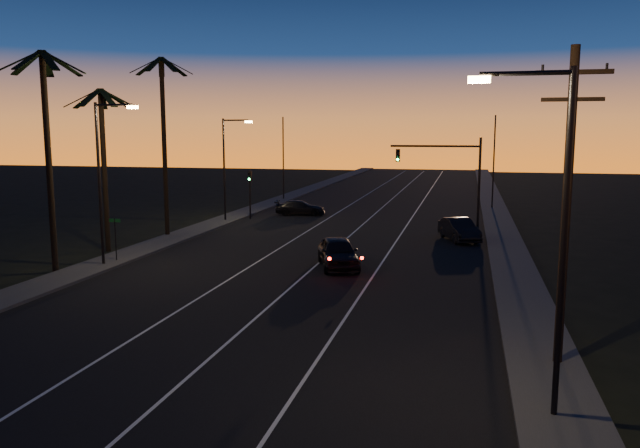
% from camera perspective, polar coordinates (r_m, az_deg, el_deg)
% --- Properties ---
extents(road, '(20.00, 170.00, 0.01)m').
position_cam_1_polar(road, '(41.89, 1.28, -1.77)').
color(road, black).
rests_on(road, ground).
extents(sidewalk_left, '(2.40, 170.00, 0.16)m').
position_cam_1_polar(sidewalk_left, '(45.52, -12.65, -1.06)').
color(sidewalk_left, '#323230').
rests_on(sidewalk_left, ground).
extents(sidewalk_right, '(2.40, 170.00, 0.16)m').
position_cam_1_polar(sidewalk_right, '(41.07, 16.76, -2.24)').
color(sidewalk_right, '#323230').
rests_on(sidewalk_right, ground).
extents(lane_stripe_left, '(0.12, 160.00, 0.01)m').
position_cam_1_polar(lane_stripe_left, '(42.61, -2.67, -1.59)').
color(lane_stripe_left, silver).
rests_on(lane_stripe_left, road).
extents(lane_stripe_mid, '(0.12, 160.00, 0.01)m').
position_cam_1_polar(lane_stripe_mid, '(41.79, 1.95, -1.78)').
color(lane_stripe_mid, silver).
rests_on(lane_stripe_mid, road).
extents(lane_stripe_right, '(0.12, 160.00, 0.01)m').
position_cam_1_polar(lane_stripe_right, '(41.26, 6.72, -1.97)').
color(lane_stripe_right, silver).
rests_on(lane_stripe_right, road).
extents(palm_near, '(4.25, 4.16, 11.53)m').
position_cam_1_polar(palm_near, '(35.38, -23.67, 7.15)').
color(palm_near, black).
rests_on(palm_near, ground).
extents(palm_mid, '(4.25, 4.16, 10.03)m').
position_cam_1_polar(palm_mid, '(40.68, -19.20, 6.31)').
color(palm_mid, black).
rests_on(palm_mid, ground).
extents(palm_far, '(4.25, 4.16, 12.53)m').
position_cam_1_polar(palm_far, '(45.37, -14.10, 8.42)').
color(palm_far, black).
rests_on(palm_far, ground).
extents(streetlight_left_near, '(2.55, 0.26, 9.00)m').
position_cam_1_polar(streetlight_left_near, '(36.01, -19.17, 4.61)').
color(streetlight_left_near, black).
rests_on(streetlight_left_near, ground).
extents(streetlight_left_far, '(2.55, 0.26, 8.50)m').
position_cam_1_polar(streetlight_left_far, '(52.08, -8.45, 5.74)').
color(streetlight_left_far, black).
rests_on(streetlight_left_far, ground).
extents(streetlight_right_near, '(2.55, 0.26, 9.00)m').
position_cam_1_polar(streetlight_right_near, '(16.59, 20.49, 0.58)').
color(streetlight_right_near, black).
rests_on(streetlight_right_near, ground).
extents(street_sign, '(0.70, 0.06, 2.60)m').
position_cam_1_polar(street_sign, '(37.30, -18.21, -0.90)').
color(street_sign, black).
rests_on(street_sign, ground).
extents(utility_pole, '(2.20, 0.28, 10.00)m').
position_cam_1_polar(utility_pole, '(20.65, 21.62, 1.95)').
color(utility_pole, black).
rests_on(utility_pole, ground).
extents(signal_mast, '(7.10, 0.41, 7.00)m').
position_cam_1_polar(signal_mast, '(50.41, 11.70, 5.25)').
color(signal_mast, black).
rests_on(signal_mast, ground).
extents(signal_post, '(0.28, 0.37, 4.20)m').
position_cam_1_polar(signal_post, '(53.66, -6.44, 3.53)').
color(signal_post, black).
rests_on(signal_post, ground).
extents(far_pole_left, '(0.14, 0.14, 9.00)m').
position_cam_1_polar(far_pole_left, '(68.26, -3.38, 5.97)').
color(far_pole_left, black).
rests_on(far_pole_left, ground).
extents(far_pole_right, '(0.14, 0.14, 9.00)m').
position_cam_1_polar(far_pole_right, '(62.44, 15.60, 5.44)').
color(far_pole_right, black).
rests_on(far_pole_right, ground).
extents(lead_car, '(3.56, 5.71, 1.65)m').
position_cam_1_polar(lead_car, '(34.38, 1.66, -2.62)').
color(lead_car, black).
rests_on(lead_car, road).
extents(right_car, '(3.13, 4.91, 1.53)m').
position_cam_1_polar(right_car, '(43.85, 12.60, -0.50)').
color(right_car, black).
rests_on(right_car, road).
extents(cross_car, '(4.70, 2.48, 1.30)m').
position_cam_1_polar(cross_car, '(56.01, -1.82, 1.49)').
color(cross_car, black).
rests_on(cross_car, road).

